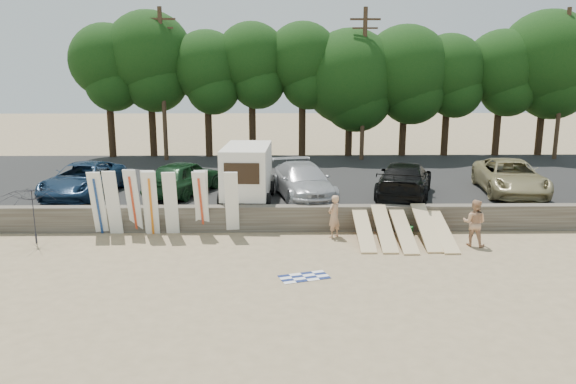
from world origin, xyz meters
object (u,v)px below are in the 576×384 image
Objects in this scene: car_1 at (183,177)px; car_3 at (404,180)px; box_trailer at (247,170)px; beach_umbrella at (32,215)px; car_2 at (303,181)px; cooler at (408,230)px; car_4 at (510,177)px; car_0 at (83,180)px; beachgoer_b at (474,223)px; beachgoer_a at (334,216)px.

car_1 is 0.85× the size of car_3.
car_1 is at bearing 12.64° from car_3.
box_trailer is 1.63× the size of beach_umbrella.
cooler is at bearing -51.11° from car_2.
car_2 is at bearing -167.39° from car_4.
beach_umbrella is (-9.93, -4.10, -0.39)m from car_2.
car_2 is (5.30, -0.82, -0.04)m from car_1.
cooler is (6.27, -2.75, -1.86)m from box_trailer.
box_trailer is 7.35m from car_0.
beach_umbrella is at bearing 25.72° from beachgoer_b.
car_3 is 3.16× the size of beachgoer_b.
beach_umbrella is (-19.29, -4.89, -0.40)m from car_4.
car_2 is 3.16× the size of beachgoer_a.
car_3 reaches higher than car_4.
box_trailer is 8.44m from beach_umbrella.
car_3 is at bearing -163.91° from car_4.
box_trailer is 0.71× the size of car_3.
car_0 is 2.24× the size of beach_umbrella.
car_1 is 0.84× the size of car_4.
beachgoer_b is at bearing -1.77° from beach_umbrella.
beach_umbrella is at bearing 67.55° from car_1.
box_trailer is 10.02× the size of cooler.
box_trailer is at bearing 1.01° from beachgoer_b.
car_0 is at bearing 175.27° from box_trailer.
car_3 is 4.94m from beachgoer_b.
car_0 is 3.24× the size of beachgoer_a.
box_trailer is 0.84× the size of car_1.
beachgoer_a is at bearing 14.69° from beachgoer_b.
cooler is 0.16× the size of beach_umbrella.
beachgoer_b is at bearing 123.04° from beachgoer_a.
beach_umbrella is (-7.55, -3.65, -0.96)m from box_trailer.
car_0 reaches higher than cooler.
car_3 is 0.99× the size of car_4.
box_trailer reaches higher than beachgoer_b.
box_trailer is at bearing 179.04° from cooler.
car_0 reaches higher than beach_umbrella.
car_1 is at bearing 46.76° from beach_umbrella.
car_2 is 10.75m from beach_umbrella.
car_1 reaches higher than beachgoer_a.
box_trailer is at bearing 21.43° from car_3.
box_trailer reaches higher than beach_umbrella.
cooler is (9.18, -4.02, -1.32)m from car_1.
car_3 is 2.28× the size of beach_umbrella.
beachgoer_b reaches higher than beachgoer_a.
beachgoer_a is 2.95m from cooler.
beach_umbrella reaches higher than beachgoer_a.
car_1 is 14.66m from car_4.
car_0 is 1.15× the size of car_1.
car_3 is 4.99m from car_4.
box_trailer reaches higher than car_0.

